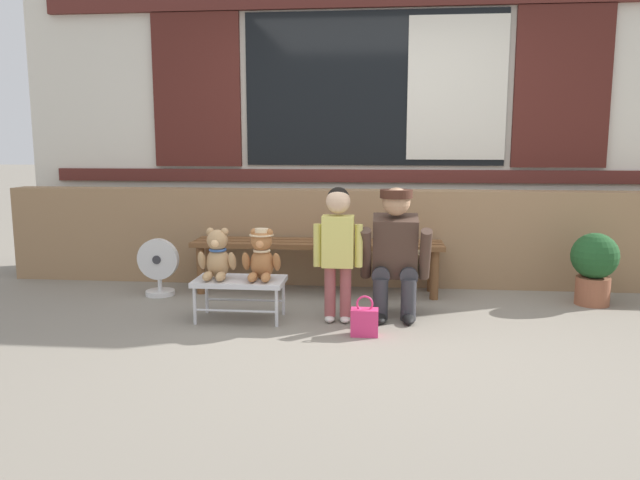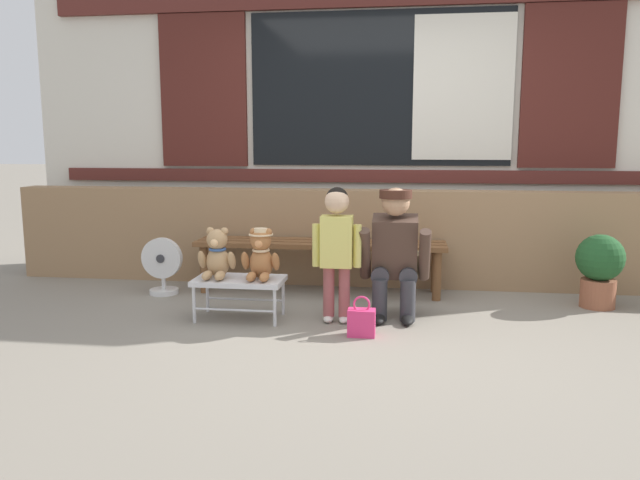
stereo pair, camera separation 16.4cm
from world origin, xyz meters
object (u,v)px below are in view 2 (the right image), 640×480
at_px(child_standing, 337,240).
at_px(handbag_on_ground, 361,322).
at_px(potted_plant, 600,266).
at_px(teddy_bear_with_hat, 261,255).
at_px(wooden_bench_long, 320,249).
at_px(adult_crouching, 396,253).
at_px(floor_fan, 162,266).
at_px(teddy_bear_plain, 217,255).
at_px(small_display_bench, 239,283).

distance_m(child_standing, handbag_on_ground, 0.62).
height_order(child_standing, potted_plant, child_standing).
xyz_separation_m(teddy_bear_with_hat, potted_plant, (2.50, 0.68, -0.15)).
relative_size(wooden_bench_long, adult_crouching, 2.21).
xyz_separation_m(child_standing, floor_fan, (-1.53, 0.60, -0.35)).
distance_m(wooden_bench_long, potted_plant, 2.20).
bearing_deg(wooden_bench_long, child_standing, -74.40).
xyz_separation_m(child_standing, potted_plant, (1.96, 0.67, -0.27)).
height_order(wooden_bench_long, teddy_bear_plain, teddy_bear_plain).
relative_size(child_standing, floor_fan, 2.00).
relative_size(small_display_bench, teddy_bear_plain, 1.76).
height_order(wooden_bench_long, teddy_bear_with_hat, teddy_bear_with_hat).
bearing_deg(teddy_bear_with_hat, child_standing, 1.87).
bearing_deg(small_display_bench, floor_fan, 143.15).
distance_m(potted_plant, floor_fan, 3.49).
height_order(wooden_bench_long, handbag_on_ground, wooden_bench_long).
relative_size(teddy_bear_plain, child_standing, 0.38).
bearing_deg(small_display_bench, adult_crouching, 9.52).
relative_size(wooden_bench_long, small_display_bench, 3.28).
xyz_separation_m(teddy_bear_with_hat, handbag_on_ground, (0.74, -0.29, -0.38)).
height_order(teddy_bear_plain, child_standing, child_standing).
xyz_separation_m(adult_crouching, handbag_on_ground, (-0.21, -0.47, -0.38)).
xyz_separation_m(small_display_bench, potted_plant, (2.66, 0.69, 0.06)).
bearing_deg(wooden_bench_long, adult_crouching, -46.41).
bearing_deg(adult_crouching, wooden_bench_long, 133.59).
bearing_deg(teddy_bear_plain, floor_fan, 137.21).
distance_m(teddy_bear_with_hat, potted_plant, 2.60).
height_order(adult_crouching, potted_plant, adult_crouching).
distance_m(child_standing, floor_fan, 1.69).
bearing_deg(wooden_bench_long, small_display_bench, -118.20).
xyz_separation_m(teddy_bear_plain, adult_crouching, (1.27, 0.19, 0.02)).
bearing_deg(floor_fan, teddy_bear_with_hat, -32.07).
bearing_deg(teddy_bear_plain, adult_crouching, 8.28).
distance_m(teddy_bear_plain, handbag_on_ground, 1.16).
height_order(teddy_bear_plain, teddy_bear_with_hat, same).
distance_m(teddy_bear_plain, child_standing, 0.87).
distance_m(small_display_bench, teddy_bear_plain, 0.25).
bearing_deg(child_standing, wooden_bench_long, 105.60).
bearing_deg(adult_crouching, handbag_on_ground, -114.14).
relative_size(child_standing, adult_crouching, 1.01).
distance_m(adult_crouching, potted_plant, 1.63).
bearing_deg(handbag_on_ground, small_display_bench, 162.45).
relative_size(teddy_bear_with_hat, floor_fan, 0.76).
bearing_deg(teddy_bear_with_hat, potted_plant, 15.29).
distance_m(wooden_bench_long, handbag_on_ground, 1.26).
bearing_deg(adult_crouching, floor_fan, 167.32).
relative_size(teddy_bear_with_hat, adult_crouching, 0.38).
bearing_deg(potted_plant, wooden_bench_long, 175.29).
bearing_deg(potted_plant, floor_fan, -178.99).
xyz_separation_m(teddy_bear_plain, teddy_bear_with_hat, (0.32, 0.00, 0.01)).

